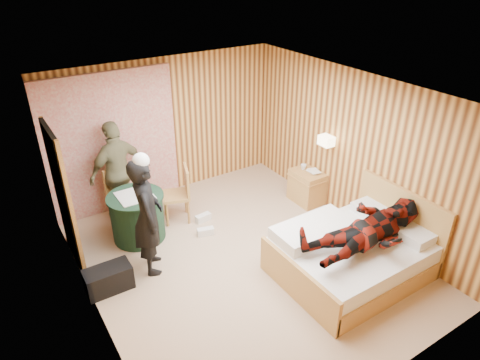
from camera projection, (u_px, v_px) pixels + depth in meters
floor at (242, 259)px, 6.34m from camera, size 4.20×5.00×0.01m
ceiling at (243, 95)px, 5.16m from camera, size 4.20×5.00×0.01m
wall_back at (166, 128)px, 7.60m from camera, size 4.20×0.02×2.50m
wall_left at (84, 235)px, 4.75m from camera, size 0.02×5.00×2.50m
wall_right at (354, 151)px, 6.75m from camera, size 0.02×5.00×2.50m
curtain at (113, 144)px, 7.10m from camera, size 2.20×0.08×2.40m
doorway at (63, 197)px, 5.91m from camera, size 0.06×0.90×2.05m
wall_lamp at (326, 141)px, 6.97m from camera, size 0.26×0.24×0.16m
bed at (351, 254)px, 5.96m from camera, size 1.98×1.54×1.06m
nightstand at (307, 186)px, 7.66m from camera, size 0.45×0.61×0.59m
round_table at (138, 216)px, 6.65m from camera, size 0.87×0.87×0.77m
chair_far at (120, 190)px, 7.07m from camera, size 0.52×0.52×0.93m
chair_near at (181, 190)px, 7.03m from camera, size 0.55×0.55×0.96m
duffel_bag at (109, 279)px, 5.70m from camera, size 0.61×0.33×0.34m
sneaker_left at (206, 232)px, 6.85m from camera, size 0.29×0.18×0.12m
sneaker_right at (203, 218)px, 7.21m from camera, size 0.28×0.14×0.12m
woman_standing at (148, 217)px, 5.78m from camera, size 0.59×0.72×1.72m
man_at_table at (118, 171)px, 6.96m from camera, size 1.08×0.66×1.72m
man_on_bed at (371, 222)px, 5.49m from camera, size 0.86×0.67×1.77m
book_lower at (310, 173)px, 7.49m from camera, size 0.17×0.23×0.02m
book_upper at (310, 172)px, 7.48m from camera, size 0.22×0.26×0.02m
cup_nightstand at (303, 167)px, 7.60m from camera, size 0.11×0.11×0.09m
cup_table at (142, 192)px, 6.45m from camera, size 0.15×0.15×0.10m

